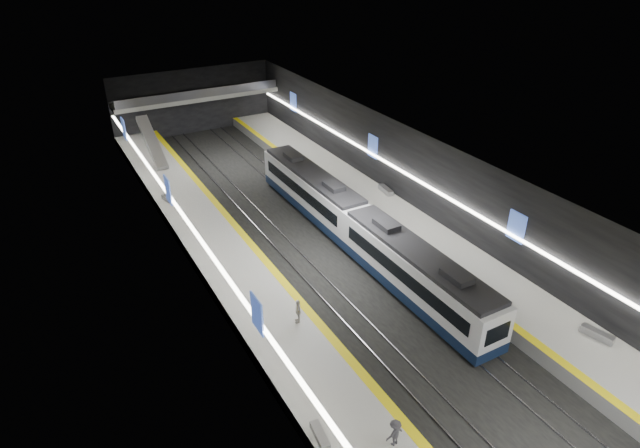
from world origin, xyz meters
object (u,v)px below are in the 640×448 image
train (357,226)px  passenger_left_b (395,433)px  escalator (152,142)px  bench_left_near (320,436)px  bench_right_far (386,190)px  bench_left_far (169,199)px  passenger_left_a (298,311)px  bench_right_near (597,334)px

train → passenger_left_b: bearing=-117.4°
escalator → bench_left_near: escalator is taller
bench_right_far → bench_left_near: bearing=-126.0°
bench_left_far → passenger_left_b: (2.38, -31.42, 0.56)m
escalator → passenger_left_a: bearing=-88.0°
bench_left_far → bench_right_far: 20.13m
bench_left_near → passenger_left_a: (3.13, 8.44, 0.64)m
bench_right_near → passenger_left_b: size_ratio=1.27×
bench_right_near → passenger_left_b: bearing=167.2°
bench_left_near → bench_left_far: (0.60, 29.39, 0.01)m
bench_left_near → passenger_left_a: passenger_left_a is taller
train → bench_right_near: 18.34m
escalator → bench_right_far: escalator is taller
train → passenger_left_b: train is taller
bench_right_far → passenger_left_a: (-15.87, -12.79, 0.60)m
bench_right_far → passenger_left_b: size_ratio=1.29×
bench_right_near → bench_right_far: bench_right_far is taller
escalator → bench_right_far: bearing=-48.3°
bench_left_far → passenger_left_b: size_ratio=1.15×
bench_right_far → passenger_left_a: 20.39m
escalator → bench_right_far: 25.61m
train → passenger_left_a: (-8.87, -6.90, -0.35)m
bench_left_far → bench_right_far: bearing=-40.5°
bench_left_near → bench_right_far: size_ratio=0.83×
train → passenger_left_a: bearing=-142.1°
bench_left_far → bench_right_far: bench_right_far is taller
bench_right_near → passenger_left_b: (-15.43, -0.21, 0.53)m
train → bench_right_far: (7.00, 5.89, -0.95)m
bench_right_near → passenger_left_a: bearing=132.6°
train → passenger_left_a: 11.24m
train → bench_right_far: size_ratio=15.06×
bench_left_near → bench_right_far: 28.49m
bench_right_far → passenger_left_b: passenger_left_b is taller
train → escalator: bearing=111.8°
bench_left_far → bench_right_near: size_ratio=0.91×
passenger_left_a → escalator: bearing=-154.7°
bench_left_near → bench_right_near: bench_right_near is taller
bench_left_near → passenger_left_b: 3.65m
bench_right_near → passenger_left_b: 15.44m
bench_left_far → passenger_left_a: size_ratio=1.05×
passenger_left_b → bench_left_near: bearing=-40.3°
bench_left_far → passenger_left_a: (2.54, -20.96, 0.63)m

